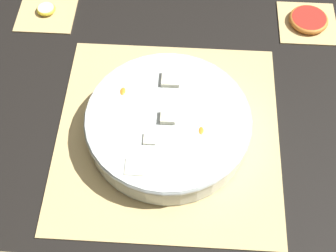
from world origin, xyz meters
TOP-DOWN VIEW (x-y plane):
  - ground_plane at (0.00, 0.00)m, footprint 6.00×6.00m
  - bamboo_mat_center at (0.00, 0.00)m, footprint 0.41×0.39m
  - coaster_mat_near_left at (-0.29, -0.28)m, footprint 0.12×0.12m
  - coaster_mat_far_left at (-0.29, 0.28)m, footprint 0.12×0.12m
  - fruit_salad_bowl at (0.00, -0.00)m, footprint 0.29×0.29m
  - banana_coin_single at (-0.29, -0.28)m, footprint 0.04×0.04m
  - grapefruit_slice at (-0.29, 0.28)m, footprint 0.08×0.08m

SIDE VIEW (x-z plane):
  - ground_plane at x=0.00m, z-range 0.00..0.00m
  - coaster_mat_far_left at x=-0.29m, z-range 0.00..0.01m
  - coaster_mat_near_left at x=-0.29m, z-range 0.00..0.01m
  - bamboo_mat_center at x=0.00m, z-range 0.00..0.01m
  - banana_coin_single at x=-0.29m, z-range 0.01..0.01m
  - grapefruit_slice at x=-0.29m, z-range 0.01..0.02m
  - fruit_salad_bowl at x=0.00m, z-range 0.01..0.07m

